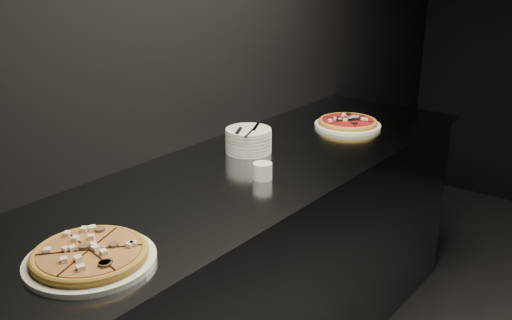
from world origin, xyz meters
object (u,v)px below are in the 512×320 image
Objects in this scene: cutlery at (248,129)px; ramekin at (263,171)px; pizza_tomato at (348,123)px; counter at (256,267)px; plate_stack at (248,140)px; pizza_mushroom at (90,256)px.

ramekin is at bearing -68.15° from cutlery.
pizza_tomato is at bearing 96.41° from ramekin.
counter is 34.62× the size of ramekin.
counter is at bearing -41.13° from plate_stack.
pizza_mushroom is at bearing -89.37° from ramekin.
pizza_tomato is 1.74× the size of cutlery.
counter is 0.51m from ramekin.
ramekin is (-0.01, 0.77, 0.01)m from pizza_mushroom.
pizza_tomato is 1.83× the size of plate_stack.
plate_stack is 2.71× the size of ramekin.
plate_stack reaches higher than pizza_mushroom.
plate_stack is 0.95× the size of cutlery.
counter is 1.00m from pizza_mushroom.
plate_stack reaches higher than pizza_tomato.
ramekin is (0.23, -0.19, -0.07)m from cutlery.
ramekin reaches higher than pizza_mushroom.
cutlery is at bearing -103.21° from pizza_tomato.
cutlery is at bearing -62.38° from plate_stack.
ramekin is at bearing -41.84° from counter.
counter is 6.71× the size of pizza_mushroom.
pizza_tomato is 0.62m from cutlery.
pizza_tomato reaches higher than counter.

